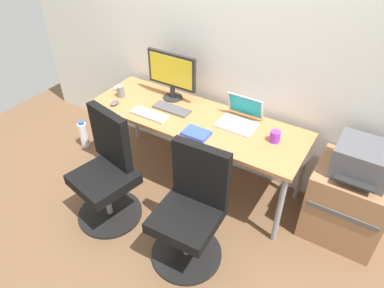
% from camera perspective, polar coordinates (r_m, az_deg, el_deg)
% --- Properties ---
extents(ground_plane, '(5.28, 5.28, 0.00)m').
position_cam_1_polar(ground_plane, '(3.45, 0.44, -5.65)').
color(ground_plane, brown).
extents(back_wall, '(4.40, 0.04, 2.60)m').
position_cam_1_polar(back_wall, '(3.06, 4.60, 17.10)').
color(back_wall, silver).
rests_on(back_wall, ground).
extents(desk, '(1.91, 0.64, 0.71)m').
position_cam_1_polar(desk, '(3.05, 0.49, 3.30)').
color(desk, '#B77542').
rests_on(desk, ground).
extents(office_chair_left, '(0.54, 0.54, 0.94)m').
position_cam_1_polar(office_chair_left, '(2.96, -13.37, -4.57)').
color(office_chair_left, black).
rests_on(office_chair_left, ground).
extents(office_chair_right, '(0.54, 0.54, 0.94)m').
position_cam_1_polar(office_chair_right, '(2.59, -0.14, -10.86)').
color(office_chair_right, black).
rests_on(office_chair_right, ground).
extents(side_cabinet, '(0.56, 0.51, 0.62)m').
position_cam_1_polar(side_cabinet, '(3.05, 23.48, -8.58)').
color(side_cabinet, '#996B47').
rests_on(side_cabinet, ground).
extents(printer, '(0.38, 0.40, 0.24)m').
position_cam_1_polar(printer, '(2.78, 25.62, -2.34)').
color(printer, '#515156').
rests_on(printer, side_cabinet).
extents(water_bottle_on_floor, '(0.09, 0.09, 0.31)m').
position_cam_1_polar(water_bottle_on_floor, '(3.94, -16.94, 1.47)').
color(water_bottle_on_floor, white).
rests_on(water_bottle_on_floor, ground).
extents(desktop_monitor, '(0.48, 0.18, 0.43)m').
position_cam_1_polar(desktop_monitor, '(3.18, -3.25, 11.28)').
color(desktop_monitor, '#262626').
rests_on(desktop_monitor, desk).
extents(open_laptop, '(0.31, 0.29, 0.22)m').
position_cam_1_polar(open_laptop, '(2.95, 7.72, 4.28)').
color(open_laptop, silver).
rests_on(open_laptop, desk).
extents(keyboard_by_monitor, '(0.34, 0.12, 0.02)m').
position_cam_1_polar(keyboard_by_monitor, '(3.06, -6.81, 4.70)').
color(keyboard_by_monitor, '#B7B7B7').
rests_on(keyboard_by_monitor, desk).
extents(keyboard_by_laptop, '(0.34, 0.12, 0.02)m').
position_cam_1_polar(keyboard_by_laptop, '(3.12, -3.32, 5.61)').
color(keyboard_by_laptop, '#515156').
rests_on(keyboard_by_laptop, desk).
extents(mouse_by_monitor, '(0.06, 0.10, 0.03)m').
position_cam_1_polar(mouse_by_monitor, '(3.26, -12.26, 6.42)').
color(mouse_by_monitor, '#515156').
rests_on(mouse_by_monitor, desk).
extents(mouse_by_laptop, '(0.06, 0.10, 0.03)m').
position_cam_1_polar(mouse_by_laptop, '(3.51, -11.78, 8.89)').
color(mouse_by_laptop, silver).
rests_on(mouse_by_laptop, desk).
extents(coffee_mug, '(0.08, 0.08, 0.09)m').
position_cam_1_polar(coffee_mug, '(2.79, 13.13, 1.19)').
color(coffee_mug, purple).
rests_on(coffee_mug, desk).
extents(pen_cup, '(0.07, 0.07, 0.10)m').
position_cam_1_polar(pen_cup, '(3.36, -11.34, 8.24)').
color(pen_cup, slate).
rests_on(pen_cup, desk).
extents(notebook, '(0.21, 0.15, 0.03)m').
position_cam_1_polar(notebook, '(2.80, 0.69, 1.74)').
color(notebook, blue).
rests_on(notebook, desk).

